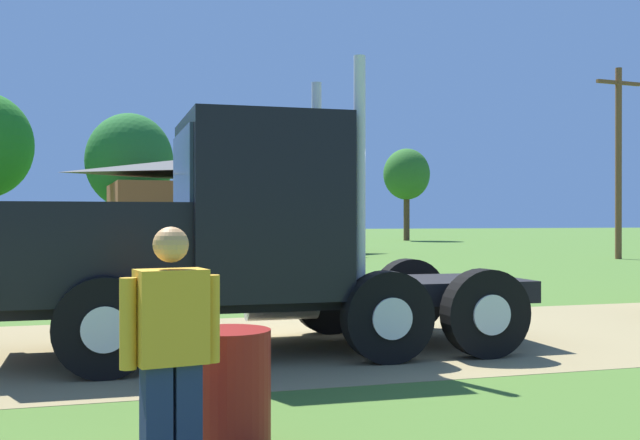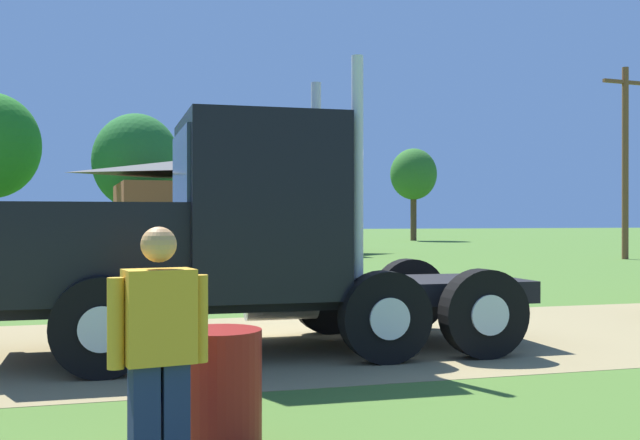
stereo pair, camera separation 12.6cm
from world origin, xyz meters
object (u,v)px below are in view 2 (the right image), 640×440
Objects in this scene: truck_foreground_white at (225,242)px; visitor_standing_near at (159,352)px; steel_barrel at (219,391)px; shed_building at (223,207)px; utility_pole_near at (625,157)px.

truck_foreground_white is 4.13× the size of visitor_standing_near.
steel_barrel is 0.09× the size of shed_building.
utility_pole_near reaches higher than steel_barrel.
utility_pole_near reaches higher than visitor_standing_near.
steel_barrel is (0.48, 0.77, -0.43)m from visitor_standing_near.
steel_barrel is at bearing -98.92° from shed_building.
visitor_standing_near is 1.00m from steel_barrel.
shed_building reaches higher than truck_foreground_white.
truck_foreground_white is 25.65m from utility_pole_near.
steel_barrel is at bearing -99.65° from truck_foreground_white.
visitor_standing_near is at bearing -132.58° from utility_pole_near.
steel_barrel is (-0.69, -4.04, -0.93)m from truck_foreground_white.
shed_building is 17.47m from utility_pole_near.
visitor_standing_near is 29.90m from utility_pole_near.
steel_barrel is at bearing -132.91° from utility_pole_near.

